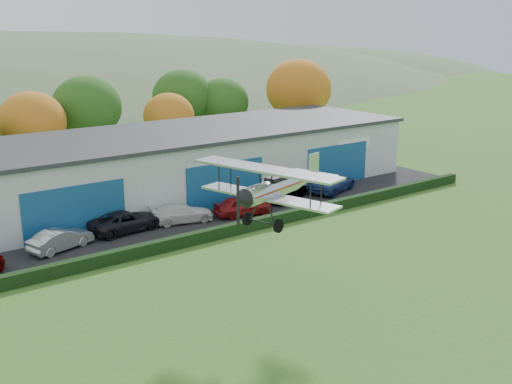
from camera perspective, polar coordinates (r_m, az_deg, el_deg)
ground at (r=29.45m, az=13.49°, el=-13.01°), size 300.00×300.00×0.00m
apron at (r=46.05m, az=-4.24°, el=-2.09°), size 48.00×9.00×0.05m
hedge at (r=42.14m, az=-0.74°, el=-3.18°), size 46.00×0.60×0.80m
hangar at (r=52.16m, az=-6.56°, el=2.91°), size 40.60×12.60×5.30m
tree_belt at (r=61.22m, az=-16.07°, el=7.06°), size 75.70×13.22×10.12m
car_1 at (r=40.47m, az=-17.83°, el=-4.23°), size 4.43×2.62×1.38m
car_2 at (r=42.92m, az=-12.08°, el=-2.67°), size 5.33×2.84×1.43m
car_3 at (r=44.18m, az=-6.99°, el=-1.99°), size 4.91×2.88×1.34m
car_4 at (r=45.44m, az=-1.22°, el=-1.27°), size 4.67×2.60×1.50m
car_5 at (r=49.36m, az=2.87°, el=0.04°), size 4.72×3.13×1.47m
car_6 at (r=52.45m, az=7.08°, el=0.87°), size 5.84×4.06×1.48m
biplane at (r=29.21m, az=2.04°, el=0.65°), size 6.87×7.78×2.91m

